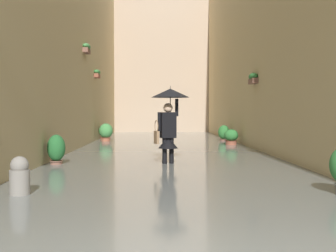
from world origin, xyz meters
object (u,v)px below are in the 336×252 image
(person_wading, at_px, (169,113))
(potted_plant_near_left, at_px, (231,139))
(potted_plant_mid_left, at_px, (224,134))
(potted_plant_near_right, at_px, (106,133))
(potted_plant_mid_right, at_px, (56,151))
(mooring_bollard, at_px, (20,182))
(potted_plant_far_right, at_px, (104,133))

(person_wading, xyz_separation_m, potted_plant_near_left, (-2.66, -6.22, -1.03))
(potted_plant_mid_left, relative_size, potted_plant_near_left, 1.11)
(potted_plant_mid_left, bearing_deg, potted_plant_near_right, 2.12)
(person_wading, bearing_deg, potted_plant_near_right, -72.99)
(potted_plant_near_right, bearing_deg, person_wading, 107.01)
(potted_plant_mid_right, relative_size, potted_plant_mid_left, 1.03)
(potted_plant_near_right, bearing_deg, potted_plant_near_left, 156.82)
(potted_plant_near_right, height_order, mooring_bollard, potted_plant_near_right)
(potted_plant_near_right, distance_m, potted_plant_far_right, 1.43)
(potted_plant_near_left, relative_size, mooring_bollard, 1.02)
(potted_plant_mid_right, bearing_deg, person_wading, -178.65)
(person_wading, height_order, potted_plant_mid_left, person_wading)
(potted_plant_near_right, bearing_deg, potted_plant_mid_left, -177.88)
(person_wading, bearing_deg, mooring_bollard, 58.80)
(person_wading, relative_size, mooring_bollard, 2.66)
(potted_plant_mid_left, distance_m, potted_plant_near_left, 2.45)
(person_wading, bearing_deg, potted_plant_near_left, -113.11)
(potted_plant_mid_right, xyz_separation_m, mooring_bollard, (-0.36, 3.98, -0.14))
(potted_plant_near_right, relative_size, potted_plant_near_left, 1.22)
(person_wading, relative_size, potted_plant_near_right, 2.14)
(potted_plant_far_right, bearing_deg, potted_plant_near_right, 100.19)
(potted_plant_far_right, height_order, mooring_bollard, potted_plant_far_right)
(potted_plant_near_right, distance_m, potted_plant_mid_left, 5.34)
(potted_plant_mid_left, bearing_deg, potted_plant_near_left, 87.88)
(potted_plant_far_right, bearing_deg, potted_plant_near_left, 146.43)
(potted_plant_near_left, bearing_deg, potted_plant_mid_right, 49.01)
(person_wading, height_order, mooring_bollard, person_wading)
(potted_plant_far_right, xyz_separation_m, mooring_bollard, (-0.39, 13.92, -0.10))
(potted_plant_mid_right, distance_m, potted_plant_near_left, 8.34)
(potted_plant_near_right, height_order, potted_plant_far_right, potted_plant_near_right)
(person_wading, relative_size, potted_plant_mid_right, 2.28)
(potted_plant_mid_right, xyz_separation_m, potted_plant_mid_left, (-5.56, -8.74, -0.02))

